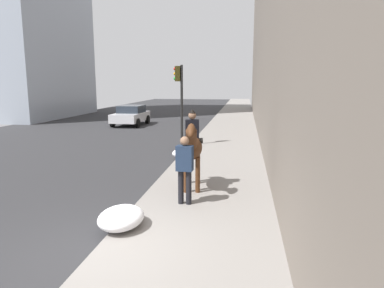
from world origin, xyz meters
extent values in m
cube|color=gray|center=(0.00, -1.71, 0.06)|extent=(120.00, 3.42, 0.12)
ellipsoid|color=#4C2B16|center=(4.05, -1.20, 1.30)|extent=(1.56, 0.74, 0.66)
cylinder|color=#4C2B16|center=(3.62, -1.41, 0.61)|extent=(0.13, 0.13, 0.99)
cylinder|color=#4C2B16|center=(3.58, -1.09, 0.61)|extent=(0.13, 0.13, 0.99)
cylinder|color=#4C2B16|center=(4.51, -1.30, 0.61)|extent=(0.13, 0.13, 0.99)
cylinder|color=#4C2B16|center=(4.47, -0.98, 0.61)|extent=(0.13, 0.13, 0.99)
cylinder|color=#4C2B16|center=(3.28, -1.29, 1.65)|extent=(0.66, 0.36, 0.68)
ellipsoid|color=#4C2B16|center=(3.07, -1.32, 1.90)|extent=(0.65, 0.29, 0.49)
cylinder|color=black|center=(4.75, -1.11, 1.21)|extent=(0.29, 0.13, 0.55)
cube|color=black|center=(4.10, -1.19, 1.49)|extent=(0.51, 0.65, 0.08)
cube|color=black|center=(4.10, -1.19, 1.80)|extent=(0.32, 0.41, 0.55)
sphere|color=#8C664C|center=(4.10, -1.19, 2.20)|extent=(0.22, 0.22, 0.22)
cone|color=black|center=(4.10, -1.19, 2.32)|extent=(0.22, 0.22, 0.10)
cylinder|color=black|center=(2.66, -1.12, 0.54)|extent=(0.14, 0.14, 0.85)
cylinder|color=black|center=(2.65, -1.32, 0.54)|extent=(0.14, 0.14, 0.85)
cube|color=#1E2D47|center=(2.66, -1.22, 1.28)|extent=(0.29, 0.42, 0.62)
sphere|color=#8C664C|center=(2.66, -1.22, 1.71)|extent=(0.22, 0.22, 0.22)
cube|color=silver|center=(19.11, 5.61, 0.62)|extent=(3.98, 1.86, 0.60)
cube|color=#262D38|center=(19.35, 5.61, 1.18)|extent=(2.07, 1.63, 0.52)
cylinder|color=black|center=(17.87, 4.71, 0.32)|extent=(0.64, 0.23, 0.64)
cylinder|color=black|center=(17.88, 6.54, 0.32)|extent=(0.64, 0.23, 0.64)
cylinder|color=black|center=(20.33, 4.69, 0.32)|extent=(0.64, 0.23, 0.64)
cylinder|color=black|center=(20.35, 6.52, 0.32)|extent=(0.64, 0.23, 0.64)
cylinder|color=black|center=(10.74, 0.30, 1.95)|extent=(0.12, 0.12, 3.90)
cube|color=#2D280C|center=(10.74, 0.48, 3.50)|extent=(0.20, 0.24, 0.70)
sphere|color=red|center=(10.74, 0.61, 3.72)|extent=(0.14, 0.14, 0.14)
sphere|color=orange|center=(10.74, 0.61, 3.50)|extent=(0.14, 0.14, 0.14)
sphere|color=green|center=(10.74, 0.61, 3.28)|extent=(0.14, 0.14, 0.14)
ellipsoid|color=white|center=(1.03, -0.15, 0.33)|extent=(1.21, 0.93, 0.42)
ellipsoid|color=white|center=(8.09, -0.15, 0.29)|extent=(0.96, 0.74, 0.33)
camera|label=1|loc=(-5.63, -2.65, 3.11)|focal=33.00mm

